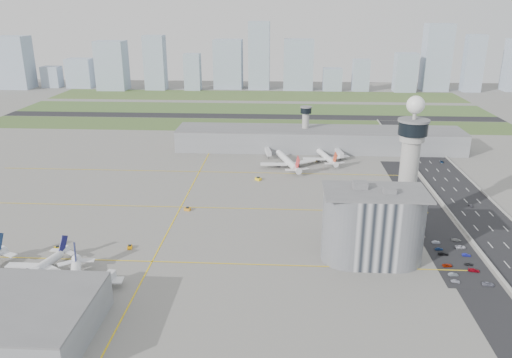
# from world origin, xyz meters

# --- Properties ---
(ground) EXTENTS (1000.00, 1000.00, 0.00)m
(ground) POSITION_xyz_m (0.00, 0.00, 0.00)
(ground) COLOR gray
(grass_strip_0) EXTENTS (480.00, 50.00, 0.08)m
(grass_strip_0) POSITION_xyz_m (-20.00, 225.00, 0.04)
(grass_strip_0) COLOR #435A2B
(grass_strip_0) RESTS_ON ground
(grass_strip_1) EXTENTS (480.00, 60.00, 0.08)m
(grass_strip_1) POSITION_xyz_m (-20.00, 300.00, 0.04)
(grass_strip_1) COLOR #456630
(grass_strip_1) RESTS_ON ground
(grass_strip_2) EXTENTS (480.00, 70.00, 0.08)m
(grass_strip_2) POSITION_xyz_m (-20.00, 380.00, 0.04)
(grass_strip_2) COLOR #445C2B
(grass_strip_2) RESTS_ON ground
(runway) EXTENTS (480.00, 22.00, 0.10)m
(runway) POSITION_xyz_m (-20.00, 262.00, 0.06)
(runway) COLOR black
(runway) RESTS_ON ground
(highway) EXTENTS (28.00, 500.00, 0.10)m
(highway) POSITION_xyz_m (115.00, 0.00, 0.05)
(highway) COLOR black
(highway) RESTS_ON ground
(barrier_left) EXTENTS (0.60, 500.00, 1.20)m
(barrier_left) POSITION_xyz_m (101.00, 0.00, 0.60)
(barrier_left) COLOR #9E9E99
(barrier_left) RESTS_ON ground
(landside_road) EXTENTS (18.00, 260.00, 0.08)m
(landside_road) POSITION_xyz_m (90.00, -10.00, 0.04)
(landside_road) COLOR black
(landside_road) RESTS_ON ground
(parking_lot) EXTENTS (20.00, 44.00, 0.10)m
(parking_lot) POSITION_xyz_m (88.00, -22.00, 0.05)
(parking_lot) COLOR black
(parking_lot) RESTS_ON ground
(taxiway_line_h_0) EXTENTS (260.00, 0.60, 0.01)m
(taxiway_line_h_0) POSITION_xyz_m (-40.00, -30.00, 0.01)
(taxiway_line_h_0) COLOR yellow
(taxiway_line_h_0) RESTS_ON ground
(taxiway_line_h_1) EXTENTS (260.00, 0.60, 0.01)m
(taxiway_line_h_1) POSITION_xyz_m (-40.00, 30.00, 0.01)
(taxiway_line_h_1) COLOR yellow
(taxiway_line_h_1) RESTS_ON ground
(taxiway_line_h_2) EXTENTS (260.00, 0.60, 0.01)m
(taxiway_line_h_2) POSITION_xyz_m (-40.00, 90.00, 0.01)
(taxiway_line_h_2) COLOR yellow
(taxiway_line_h_2) RESTS_ON ground
(taxiway_line_v) EXTENTS (0.60, 260.00, 0.01)m
(taxiway_line_v) POSITION_xyz_m (-40.00, 30.00, 0.01)
(taxiway_line_v) COLOR yellow
(taxiway_line_v) RESTS_ON ground
(control_tower) EXTENTS (14.00, 14.00, 64.50)m
(control_tower) POSITION_xyz_m (72.00, 8.00, 35.04)
(control_tower) COLOR #ADAAA5
(control_tower) RESTS_ON ground
(secondary_tower) EXTENTS (8.60, 8.60, 31.90)m
(secondary_tower) POSITION_xyz_m (30.00, 150.00, 18.80)
(secondary_tower) COLOR #ADAAA5
(secondary_tower) RESTS_ON ground
(admin_building) EXTENTS (42.00, 24.00, 33.50)m
(admin_building) POSITION_xyz_m (51.99, -22.00, 15.30)
(admin_building) COLOR #B2B2B7
(admin_building) RESTS_ON ground
(terminal_pier) EXTENTS (210.00, 32.00, 15.80)m
(terminal_pier) POSITION_xyz_m (40.00, 148.00, 7.90)
(terminal_pier) COLOR gray
(terminal_pier) RESTS_ON ground
(airplane_near_b) EXTENTS (39.77, 43.46, 10.16)m
(airplane_near_b) POSITION_xyz_m (-82.32, -44.08, 5.08)
(airplane_near_b) COLOR white
(airplane_near_b) RESTS_ON ground
(airplane_near_c) EXTENTS (48.16, 51.85, 11.76)m
(airplane_near_c) POSITION_xyz_m (-62.31, -55.44, 5.88)
(airplane_near_c) COLOR white
(airplane_near_c) RESTS_ON ground
(airplane_far_a) EXTENTS (50.48, 54.96, 12.73)m
(airplane_far_a) POSITION_xyz_m (17.19, 104.66, 6.37)
(airplane_far_a) COLOR white
(airplane_far_a) RESTS_ON ground
(airplane_far_b) EXTENTS (43.05, 47.19, 11.10)m
(airplane_far_b) POSITION_xyz_m (43.41, 118.69, 5.55)
(airplane_far_b) COLOR white
(airplane_far_b) RESTS_ON ground
(jet_bridge_near_1) EXTENTS (5.39, 14.31, 5.70)m
(jet_bridge_near_1) POSITION_xyz_m (-83.00, -61.00, 2.85)
(jet_bridge_near_1) COLOR silver
(jet_bridge_near_1) RESTS_ON ground
(jet_bridge_near_2) EXTENTS (5.39, 14.31, 5.70)m
(jet_bridge_near_2) POSITION_xyz_m (-53.00, -61.00, 2.85)
(jet_bridge_near_2) COLOR silver
(jet_bridge_near_2) RESTS_ON ground
(jet_bridge_far_0) EXTENTS (5.39, 14.31, 5.70)m
(jet_bridge_far_0) POSITION_xyz_m (2.00, 132.00, 2.85)
(jet_bridge_far_0) COLOR silver
(jet_bridge_far_0) RESTS_ON ground
(jet_bridge_far_1) EXTENTS (5.39, 14.31, 5.70)m
(jet_bridge_far_1) POSITION_xyz_m (52.00, 132.00, 2.85)
(jet_bridge_far_1) COLOR silver
(jet_bridge_far_1) RESTS_ON ground
(tug_1) EXTENTS (3.57, 3.15, 1.73)m
(tug_1) POSITION_xyz_m (-84.35, -21.63, 0.86)
(tug_1) COLOR gold
(tug_1) RESTS_ON ground
(tug_2) EXTENTS (2.36, 3.07, 1.61)m
(tug_2) POSITION_xyz_m (-52.89, -18.60, 0.81)
(tug_2) COLOR orange
(tug_2) RESTS_ON ground
(tug_3) EXTENTS (3.65, 2.95, 1.85)m
(tug_3) POSITION_xyz_m (-35.52, 25.80, 0.93)
(tug_3) COLOR orange
(tug_3) RESTS_ON ground
(tug_4) EXTENTS (4.30, 4.11, 2.06)m
(tug_4) POSITION_xyz_m (-1.05, 75.78, 1.03)
(tug_4) COLOR yellow
(tug_4) RESTS_ON ground
(tug_5) EXTENTS (3.69, 3.08, 1.84)m
(tug_5) POSITION_xyz_m (35.76, 117.49, 0.92)
(tug_5) COLOR yellow
(tug_5) RESTS_ON ground
(car_lot_0) EXTENTS (3.58, 1.91, 1.16)m
(car_lot_0) POSITION_xyz_m (82.11, -39.40, 0.58)
(car_lot_0) COLOR #B8BACA
(car_lot_0) RESTS_ON ground
(car_lot_1) EXTENTS (4.00, 1.82, 1.27)m
(car_lot_1) POSITION_xyz_m (82.78, -34.42, 0.64)
(car_lot_1) COLOR slate
(car_lot_1) RESTS_ON ground
(car_lot_2) EXTENTS (4.31, 2.47, 1.13)m
(car_lot_2) POSITION_xyz_m (82.74, -27.00, 0.57)
(car_lot_2) COLOR #9A1D05
(car_lot_2) RESTS_ON ground
(car_lot_3) EXTENTS (4.36, 1.90, 1.25)m
(car_lot_3) POSITION_xyz_m (84.00, -16.85, 0.62)
(car_lot_3) COLOR black
(car_lot_3) RESTS_ON ground
(car_lot_4) EXTENTS (3.77, 1.92, 1.23)m
(car_lot_4) POSITION_xyz_m (83.42, -12.28, 0.62)
(car_lot_4) COLOR navy
(car_lot_4) RESTS_ON ground
(car_lot_5) EXTENTS (3.79, 1.75, 1.20)m
(car_lot_5) POSITION_xyz_m (84.01, -5.70, 0.60)
(car_lot_5) COLOR #ADB2C2
(car_lot_5) RESTS_ON ground
(car_lot_6) EXTENTS (4.79, 2.75, 1.26)m
(car_lot_6) POSITION_xyz_m (93.93, -41.01, 0.63)
(car_lot_6) COLOR slate
(car_lot_6) RESTS_ON ground
(car_lot_7) EXTENTS (4.66, 2.42, 1.29)m
(car_lot_7) POSITION_xyz_m (92.19, -30.56, 0.64)
(car_lot_7) COLOR maroon
(car_lot_7) RESTS_ON ground
(car_lot_8) EXTENTS (3.42, 1.68, 1.12)m
(car_lot_8) POSITION_xyz_m (91.87, -25.48, 0.56)
(car_lot_8) COLOR black
(car_lot_8) RESTS_ON ground
(car_lot_9) EXTENTS (3.67, 1.62, 1.17)m
(car_lot_9) POSITION_xyz_m (93.61, -17.33, 0.59)
(car_lot_9) COLOR navy
(car_lot_9) RESTS_ON ground
(car_lot_10) EXTENTS (4.72, 2.29, 1.29)m
(car_lot_10) POSITION_xyz_m (93.54, -9.96, 0.65)
(car_lot_10) COLOR silver
(car_lot_10) RESTS_ON ground
(car_lot_11) EXTENTS (4.35, 2.10, 1.22)m
(car_lot_11) POSITION_xyz_m (93.94, -2.85, 0.61)
(car_lot_11) COLOR #9C9C9D
(car_lot_11) RESTS_ON ground
(car_hw_1) EXTENTS (1.22, 3.45, 1.13)m
(car_hw_1) POSITION_xyz_m (114.82, 39.66, 0.57)
(car_hw_1) COLOR black
(car_hw_1) RESTS_ON ground
(car_hw_2) EXTENTS (2.21, 4.27, 1.15)m
(car_hw_2) POSITION_xyz_m (122.58, 119.63, 0.58)
(car_hw_2) COLOR navy
(car_hw_2) RESTS_ON ground
(car_hw_4) EXTENTS (1.72, 3.48, 1.14)m
(car_hw_4) POSITION_xyz_m (108.00, 177.66, 0.57)
(car_hw_4) COLOR #A0A0A0
(car_hw_4) RESTS_ON ground
(skyline_bldg_1) EXTENTS (37.63, 30.10, 65.60)m
(skyline_bldg_1) POSITION_xyz_m (-331.22, 417.61, 32.80)
(skyline_bldg_1) COLOR #9EADC1
(skyline_bldg_1) RESTS_ON ground
(skyline_bldg_2) EXTENTS (22.81, 18.25, 26.79)m
(skyline_bldg_2) POSITION_xyz_m (-291.25, 430.16, 13.39)
(skyline_bldg_2) COLOR #9EADC1
(skyline_bldg_2) RESTS_ON ground
(skyline_bldg_3) EXTENTS (32.30, 25.84, 36.93)m
(skyline_bldg_3) POSITION_xyz_m (-252.58, 431.35, 18.47)
(skyline_bldg_3) COLOR #9EADC1
(skyline_bldg_3) RESTS_ON ground
(skyline_bldg_4) EXTENTS (35.81, 28.65, 60.36)m
(skyline_bldg_4) POSITION_xyz_m (-204.47, 415.19, 30.18)
(skyline_bldg_4) COLOR #9EADC1
(skyline_bldg_4) RESTS_ON ground
(skyline_bldg_5) EXTENTS (25.49, 20.39, 66.89)m
(skyline_bldg_5) POSITION_xyz_m (-150.11, 419.66, 33.44)
(skyline_bldg_5) COLOR #9EADC1
(skyline_bldg_5) RESTS_ON ground
(skyline_bldg_6) EXTENTS (20.04, 16.03, 45.20)m
(skyline_bldg_6) POSITION_xyz_m (-102.68, 417.90, 22.60)
(skyline_bldg_6) COLOR #9EADC1
(skyline_bldg_6) RESTS_ON ground
(skyline_bldg_7) EXTENTS (35.76, 28.61, 61.22)m
(skyline_bldg_7) POSITION_xyz_m (-59.44, 436.89, 30.61)
(skyline_bldg_7) COLOR #9EADC1
(skyline_bldg_7) RESTS_ON ground
(skyline_bldg_8) EXTENTS (26.33, 21.06, 83.39)m
(skyline_bldg_8) POSITION_xyz_m (-19.42, 431.56, 41.69)
(skyline_bldg_8) COLOR #9EADC1
(skyline_bldg_8) RESTS_ON ground
(skyline_bldg_9) EXTENTS (36.96, 29.57, 62.11)m
(skyline_bldg_9) POSITION_xyz_m (30.27, 432.32, 31.06)
(skyline_bldg_9) COLOR #9EADC1
(skyline_bldg_9) RESTS_ON ground
(skyline_bldg_10) EXTENTS (23.01, 18.41, 27.75)m
(skyline_bldg_10) POSITION_xyz_m (73.27, 423.68, 13.87)
(skyline_bldg_10) COLOR #9EADC1
(skyline_bldg_10) RESTS_ON ground
(skyline_bldg_11) EXTENTS (20.22, 16.18, 38.97)m
(skyline_bldg_11) POSITION_xyz_m (108.28, 423.34, 19.48)
(skyline_bldg_11) COLOR #9EADC1
(skyline_bldg_11) RESTS_ON ground
(skyline_bldg_12) EXTENTS (26.14, 20.92, 46.89)m
(skyline_bldg_12) POSITION_xyz_m (162.17, 421.29, 23.44)
(skyline_bldg_12) COLOR #9EADC1
(skyline_bldg_12) RESTS_ON ground
(skyline_bldg_13) EXTENTS (32.26, 25.81, 81.20)m
(skyline_bldg_13) POSITION_xyz_m (201.27, 433.27, 40.60)
(skyline_bldg_13) COLOR #9EADC1
(skyline_bldg_13) RESTS_ON ground
(skyline_bldg_14) EXTENTS (21.59, 17.28, 68.75)m
(skyline_bldg_14) POSITION_xyz_m (244.74, 426.38, 34.37)
(skyline_bldg_14) COLOR #9EADC1
(skyline_bldg_14) RESTS_ON ground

